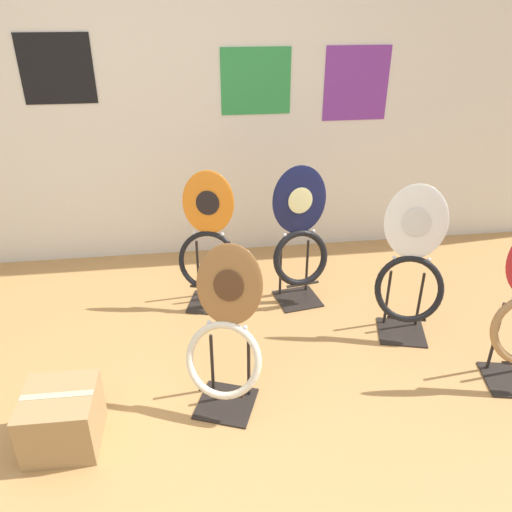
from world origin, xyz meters
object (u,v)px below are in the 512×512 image
Objects in this scene: toilet_seat_display_orange_sun at (208,243)px; toilet_seat_display_white_plain at (411,271)px; storage_box at (62,418)px; toilet_seat_display_woodgrain at (226,340)px; toilet_seat_display_navy_moon at (300,243)px.

toilet_seat_display_white_plain is at bearing -23.23° from toilet_seat_display_orange_sun.
toilet_seat_display_white_plain is 2.02m from storage_box.
toilet_seat_display_woodgrain is 0.96m from toilet_seat_display_orange_sun.
toilet_seat_display_navy_moon is 0.60m from toilet_seat_display_orange_sun.
toilet_seat_display_orange_sun is 1.37m from storage_box.
toilet_seat_display_navy_moon reaches higher than toilet_seat_display_orange_sun.
toilet_seat_display_navy_moon is 2.83× the size of storage_box.
toilet_seat_display_navy_moon is at bearing 58.25° from toilet_seat_display_woodgrain.
toilet_seat_display_navy_moon is at bearing 141.29° from toilet_seat_display_white_plain.
toilet_seat_display_white_plain is (1.13, 0.46, 0.04)m from toilet_seat_display_woodgrain.
toilet_seat_display_white_plain is 0.72m from toilet_seat_display_navy_moon.
storage_box is at bearing -168.43° from toilet_seat_display_woodgrain.
storage_box is at bearing -162.09° from toilet_seat_display_white_plain.
storage_box is at bearing -141.39° from toilet_seat_display_navy_moon.
toilet_seat_display_navy_moon is 1.74m from storage_box.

